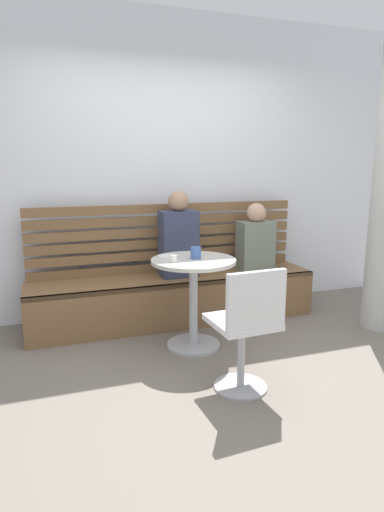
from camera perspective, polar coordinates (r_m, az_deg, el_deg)
The scene contains 11 objects.
ground at distance 3.19m, azimuth 4.21°, elevation -15.69°, with size 8.00×8.00×0.00m, color #70665B.
back_wall at distance 4.38m, azimuth -4.10°, elevation 11.57°, with size 5.20×0.10×2.90m, color silver.
booth_bench at distance 4.15m, azimuth -2.27°, elevation -5.67°, with size 2.70×0.52×0.44m.
booth_backrest at distance 4.24m, azimuth -3.27°, elevation 2.45°, with size 2.65×0.04×0.67m.
cafe_table at distance 3.50m, azimuth 0.19°, elevation -3.95°, with size 0.68×0.68×0.74m.
white_chair at distance 2.83m, azimuth 7.23°, elevation -9.11°, with size 0.42×0.42×0.85m.
person_adult at distance 4.04m, azimuth -1.79°, elevation 2.32°, with size 0.34×0.22×0.80m.
person_child_left at distance 4.35m, azimuth 8.35°, elevation 2.02°, with size 0.34×0.22×0.67m.
cup_mug_blue at distance 3.46m, azimuth 0.55°, elevation 0.43°, with size 0.08×0.08×0.10m, color #3D5B9E.
cup_espresso_small at distance 3.34m, azimuth -2.44°, elevation -0.33°, with size 0.06×0.06×0.06m, color silver.
plate_small at distance 3.53m, azimuth -3.17°, elevation -0.04°, with size 0.17×0.17×0.01m, color white.
Camera 1 is at (-1.13, -2.59, 1.48)m, focal length 30.38 mm.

